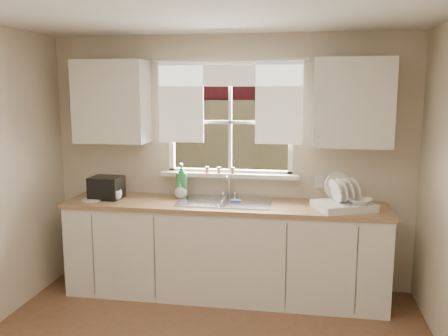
% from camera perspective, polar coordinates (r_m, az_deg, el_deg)
% --- Properties ---
extents(room_walls, '(3.62, 4.02, 2.50)m').
position_cam_1_polar(room_walls, '(2.75, -5.97, -6.02)').
color(room_walls, beige).
rests_on(room_walls, ground).
extents(window, '(1.38, 0.16, 1.06)m').
position_cam_1_polar(window, '(4.70, 0.71, 3.52)').
color(window, white).
rests_on(window, room_walls).
extents(curtains, '(1.50, 0.03, 0.81)m').
position_cam_1_polar(curtains, '(4.63, 0.62, 8.99)').
color(curtains, white).
rests_on(curtains, room_walls).
extents(base_cabinets, '(3.00, 0.62, 0.87)m').
position_cam_1_polar(base_cabinets, '(4.62, 0.06, -9.96)').
color(base_cabinets, silver).
rests_on(base_cabinets, ground).
extents(countertop, '(3.04, 0.65, 0.04)m').
position_cam_1_polar(countertop, '(4.49, 0.06, -4.47)').
color(countertop, '#9D764E').
rests_on(countertop, base_cabinets).
extents(upper_cabinet_left, '(0.70, 0.33, 0.80)m').
position_cam_1_polar(upper_cabinet_left, '(4.82, -13.37, 7.76)').
color(upper_cabinet_left, silver).
rests_on(upper_cabinet_left, room_walls).
extents(upper_cabinet_right, '(0.70, 0.33, 0.80)m').
position_cam_1_polar(upper_cabinet_right, '(4.47, 15.22, 7.57)').
color(upper_cabinet_right, silver).
rests_on(upper_cabinet_right, room_walls).
extents(wall_outlet, '(0.08, 0.01, 0.12)m').
position_cam_1_polar(wall_outlet, '(4.69, 11.35, -1.68)').
color(wall_outlet, beige).
rests_on(wall_outlet, room_walls).
extents(sill_jars, '(0.30, 0.04, 0.06)m').
position_cam_1_polar(sill_jars, '(4.70, -0.54, -0.24)').
color(sill_jars, brown).
rests_on(sill_jars, window).
extents(backyard, '(20.00, 10.00, 6.13)m').
position_cam_1_polar(backyard, '(11.14, 9.15, 16.98)').
color(backyard, '#335421').
rests_on(backyard, ground).
extents(sink, '(0.88, 0.52, 0.40)m').
position_cam_1_polar(sink, '(4.53, 0.13, -5.02)').
color(sink, '#B7B7BC').
rests_on(sink, countertop).
extents(dish_rack, '(0.60, 0.54, 0.31)m').
position_cam_1_polar(dish_rack, '(4.38, 14.20, -3.96)').
color(dish_rack, silver).
rests_on(dish_rack, countertop).
extents(bowl, '(0.26, 0.26, 0.05)m').
position_cam_1_polar(bowl, '(4.33, 16.08, -3.86)').
color(bowl, white).
rests_on(bowl, dish_rack).
extents(soap_bottle_a, '(0.16, 0.16, 0.34)m').
position_cam_1_polar(soap_bottle_a, '(4.71, -5.12, -1.48)').
color(soap_bottle_a, '#2D8B41').
rests_on(soap_bottle_a, countertop).
extents(soap_bottle_b, '(0.09, 0.09, 0.17)m').
position_cam_1_polar(soap_bottle_b, '(4.70, -5.20, -2.60)').
color(soap_bottle_b, blue).
rests_on(soap_bottle_b, countertop).
extents(soap_bottle_c, '(0.15, 0.15, 0.16)m').
position_cam_1_polar(soap_bottle_c, '(4.69, -5.24, -2.66)').
color(soap_bottle_c, '#F0EAC6').
rests_on(soap_bottle_c, countertop).
extents(saucer, '(0.19, 0.19, 0.01)m').
position_cam_1_polar(saucer, '(4.76, -15.61, -3.70)').
color(saucer, white).
rests_on(saucer, countertop).
extents(cup, '(0.16, 0.16, 0.10)m').
position_cam_1_polar(cup, '(4.71, -12.93, -3.18)').
color(cup, silver).
rests_on(cup, countertop).
extents(black_appliance, '(0.30, 0.27, 0.22)m').
position_cam_1_polar(black_appliance, '(4.80, -13.95, -2.29)').
color(black_appliance, black).
rests_on(black_appliance, countertop).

